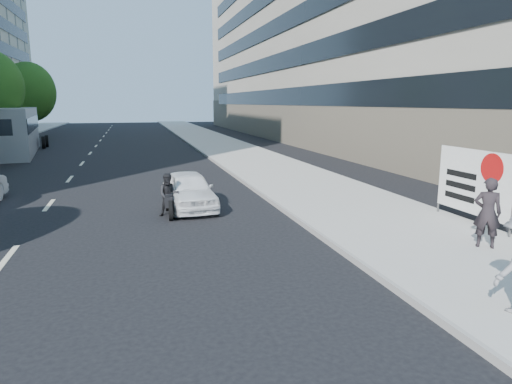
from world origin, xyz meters
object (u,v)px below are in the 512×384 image
object	(u,v)px
bus	(15,131)
protest_banner	(473,182)
white_sedan_near	(189,190)
motorcycle	(169,197)
pedestrian_woman	(487,213)

from	to	relation	value
bus	protest_banner	bearing A→B (deg)	-62.49
white_sedan_near	motorcycle	size ratio (longest dim) A/B	1.88
motorcycle	bus	distance (m)	23.79
pedestrian_woman	protest_banner	bearing A→B (deg)	-86.80
pedestrian_woman	motorcycle	world-z (taller)	pedestrian_woman
protest_banner	motorcycle	xyz separation A→B (m)	(-8.55, 3.88, -0.76)
protest_banner	white_sedan_near	size ratio (longest dim) A/B	0.80
white_sedan_near	motorcycle	bearing A→B (deg)	-132.99
protest_banner	bus	bearing A→B (deg)	124.72
pedestrian_woman	motorcycle	xyz separation A→B (m)	(-7.29, 5.90, -0.39)
protest_banner	pedestrian_woman	bearing A→B (deg)	-121.85
protest_banner	white_sedan_near	distance (m)	9.18
protest_banner	motorcycle	bearing A→B (deg)	155.60
pedestrian_woman	bus	distance (m)	32.35
protest_banner	motorcycle	distance (m)	9.41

